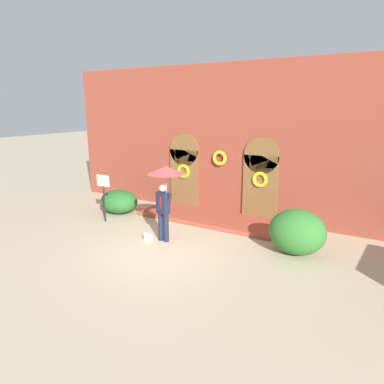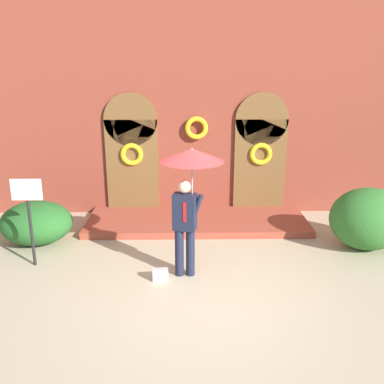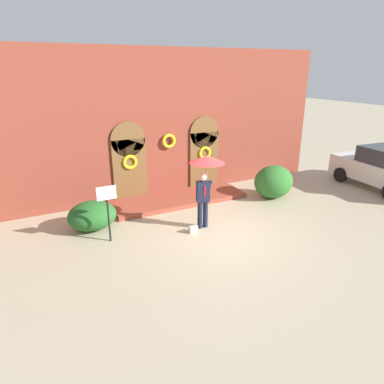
# 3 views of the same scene
# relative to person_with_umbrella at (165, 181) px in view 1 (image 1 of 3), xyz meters

# --- Properties ---
(ground_plane) EXTENTS (80.00, 80.00, 0.00)m
(ground_plane) POSITION_rel_person_with_umbrella_xyz_m (0.19, -0.55, -1.91)
(ground_plane) COLOR tan
(building_facade) EXTENTS (14.00, 2.30, 5.60)m
(building_facade) POSITION_rel_person_with_umbrella_xyz_m (0.19, 3.60, 0.76)
(building_facade) COLOR brown
(building_facade) RESTS_ON ground
(person_with_umbrella) EXTENTS (1.10, 1.10, 2.36)m
(person_with_umbrella) POSITION_rel_person_with_umbrella_xyz_m (0.00, 0.00, 0.00)
(person_with_umbrella) COLOR #191E33
(person_with_umbrella) RESTS_ON ground
(handbag) EXTENTS (0.29, 0.15, 0.22)m
(handbag) POSITION_rel_person_with_umbrella_xyz_m (-0.54, -0.20, -1.80)
(handbag) COLOR #B7B7B2
(handbag) RESTS_ON ground
(sign_post) EXTENTS (0.56, 0.06, 1.72)m
(sign_post) POSITION_rel_person_with_umbrella_xyz_m (-2.99, 0.44, -0.75)
(sign_post) COLOR black
(sign_post) RESTS_ON ground
(shrub_left) EXTENTS (1.52, 1.32, 0.91)m
(shrub_left) POSITION_rel_person_with_umbrella_xyz_m (-3.28, 1.50, -1.46)
(shrub_left) COLOR #235B23
(shrub_left) RESTS_ON ground
(shrub_right) EXTENTS (1.59, 1.34, 1.30)m
(shrub_right) POSITION_rel_person_with_umbrella_xyz_m (3.69, 1.13, -1.26)
(shrub_right) COLOR #2D6B28
(shrub_right) RESTS_ON ground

